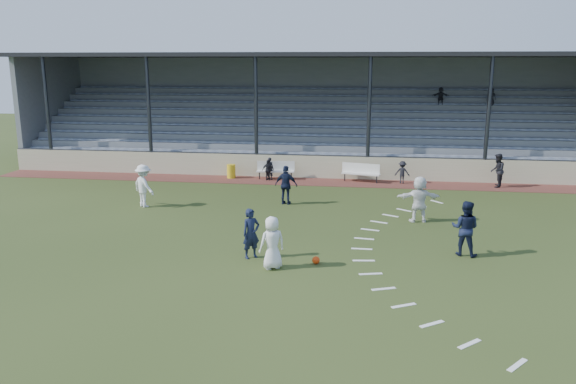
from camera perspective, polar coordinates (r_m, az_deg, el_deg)
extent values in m
plane|color=#2F3E19|center=(19.28, -1.02, -5.44)|extent=(90.00, 90.00, 0.00)
cube|color=#5B2B24|center=(29.34, 2.15, 1.05)|extent=(34.00, 2.00, 0.02)
cube|color=beige|center=(30.25, 2.36, 2.56)|extent=(34.00, 0.18, 1.20)
cube|color=silver|center=(29.80, -1.30, 2.11)|extent=(2.03, 0.56, 0.06)
cube|color=silver|center=(29.97, -1.23, 2.66)|extent=(2.00, 0.22, 0.54)
cylinder|color=#2A2C32|center=(29.93, -2.92, 1.70)|extent=(0.06, 0.06, 0.40)
cylinder|color=#2A2C32|center=(29.79, 0.34, 1.66)|extent=(0.06, 0.06, 0.40)
cube|color=silver|center=(29.36, 7.39, 1.84)|extent=(2.04, 0.84, 0.06)
cube|color=silver|center=(29.53, 7.41, 2.39)|extent=(1.96, 0.51, 0.54)
cylinder|color=#2A2C32|center=(29.61, 5.78, 1.52)|extent=(0.06, 0.06, 0.40)
cylinder|color=#2A2C32|center=(29.22, 9.00, 1.27)|extent=(0.06, 0.06, 0.40)
cylinder|color=gold|center=(30.32, -5.79, 2.11)|extent=(0.46, 0.46, 0.73)
sphere|color=red|center=(17.56, 2.86, -6.93)|extent=(0.24, 0.24, 0.24)
imported|color=white|center=(16.97, -1.62, -5.17)|extent=(0.95, 0.85, 1.62)
imported|color=#121932|center=(17.89, -3.77, -4.23)|extent=(0.70, 0.67, 1.62)
imported|color=#121932|center=(18.96, 17.55, -3.53)|extent=(1.05, 0.93, 1.81)
imported|color=white|center=(24.91, -14.44, 0.61)|extent=(1.37, 1.23, 1.84)
imported|color=#121932|center=(24.56, -0.19, 0.71)|extent=(1.06, 0.57, 1.72)
imported|color=white|center=(22.44, 13.18, -0.70)|extent=(1.74, 0.75, 1.82)
imported|color=black|center=(29.75, 20.50, 2.06)|extent=(0.85, 0.97, 1.68)
imported|color=black|center=(29.73, -1.87, 2.41)|extent=(0.49, 0.37, 1.19)
imported|color=black|center=(29.57, -2.03, 2.24)|extent=(0.64, 0.27, 1.08)
imported|color=black|center=(29.39, 11.53, 1.98)|extent=(0.79, 0.51, 1.15)
cube|color=gray|center=(30.79, 2.46, 2.74)|extent=(34.00, 0.80, 1.20)
cube|color=gray|center=(30.78, 2.49, 3.97)|extent=(33.00, 0.28, 0.10)
cube|color=gray|center=(31.54, 2.60, 3.36)|extent=(34.00, 0.80, 1.60)
cube|color=gray|center=(31.51, 2.63, 4.91)|extent=(33.00, 0.28, 0.10)
cube|color=gray|center=(32.29, 2.74, 3.95)|extent=(34.00, 0.80, 2.00)
cube|color=gray|center=(32.24, 2.77, 5.82)|extent=(33.00, 0.28, 0.10)
cube|color=gray|center=(33.05, 2.87, 4.51)|extent=(34.00, 0.80, 2.40)
cube|color=gray|center=(32.99, 2.91, 6.68)|extent=(33.00, 0.28, 0.10)
cube|color=gray|center=(33.81, 2.99, 5.04)|extent=(34.00, 0.80, 2.80)
cube|color=gray|center=(33.74, 3.04, 7.50)|extent=(33.00, 0.28, 0.10)
cube|color=gray|center=(34.57, 3.11, 5.55)|extent=(34.00, 0.80, 3.20)
cube|color=gray|center=(34.50, 3.16, 8.29)|extent=(33.00, 0.28, 0.10)
cube|color=gray|center=(35.34, 3.23, 6.04)|extent=(34.00, 0.80, 3.60)
cube|color=gray|center=(35.26, 3.28, 9.05)|extent=(33.00, 0.28, 0.10)
cube|color=gray|center=(36.11, 3.34, 6.51)|extent=(34.00, 0.80, 4.00)
cube|color=gray|center=(36.03, 3.39, 9.77)|extent=(33.00, 0.28, 0.10)
cube|color=gray|center=(36.88, 3.44, 6.96)|extent=(34.00, 0.80, 4.40)
cube|color=gray|center=(36.81, 3.50, 10.46)|extent=(33.00, 0.28, 0.10)
cube|color=gray|center=(37.38, 3.54, 8.58)|extent=(34.00, 0.40, 6.40)
cube|color=gray|center=(39.02, -22.68, 7.80)|extent=(0.30, 7.80, 6.40)
cube|color=black|center=(33.38, 3.08, 13.72)|extent=(34.60, 9.00, 0.22)
cylinder|color=#2A2C32|center=(34.78, -23.22, 7.30)|extent=(0.20, 0.20, 6.50)
cylinder|color=#2A2C32|center=(32.11, -13.92, 7.58)|extent=(0.20, 0.20, 6.50)
cylinder|color=#2A2C32|center=(30.41, -3.26, 7.65)|extent=(0.20, 0.20, 6.50)
cylinder|color=#2A2C32|center=(29.85, 8.21, 7.43)|extent=(0.20, 0.20, 6.50)
cylinder|color=#2A2C32|center=(30.47, 19.65, 6.92)|extent=(0.20, 0.20, 6.50)
cylinder|color=#2A2C32|center=(30.14, 2.37, 3.77)|extent=(34.00, 0.05, 0.05)
imported|color=black|center=(35.82, 19.98, 9.08)|extent=(0.58, 0.49, 1.00)
imported|color=black|center=(35.33, 15.25, 9.40)|extent=(0.97, 0.31, 1.05)
cube|color=white|center=(26.01, 14.88, -0.97)|extent=(0.54, 0.61, 0.01)
cube|color=white|center=(25.16, 13.22, -1.34)|extent=(0.59, 0.56, 0.01)
cube|color=white|center=(24.25, 11.71, -1.81)|extent=(0.64, 0.51, 0.01)
cube|color=white|center=(23.28, 10.36, -2.37)|extent=(0.67, 0.44, 0.01)
cube|color=white|center=(22.27, 9.23, -3.04)|extent=(0.70, 0.37, 0.01)
cube|color=white|center=(21.22, 8.34, -3.82)|extent=(0.71, 0.29, 0.01)
cube|color=white|center=(20.15, 7.75, -4.72)|extent=(0.71, 0.21, 0.01)
cube|color=white|center=(19.07, 7.51, -5.75)|extent=(0.70, 0.12, 0.01)
cube|color=white|center=(17.99, 7.70, -6.92)|extent=(0.71, 0.21, 0.01)
cube|color=white|center=(16.95, 8.40, -8.23)|extent=(0.71, 0.29, 0.01)
cube|color=white|center=(15.95, 9.69, -9.68)|extent=(0.70, 0.37, 0.01)
cube|color=white|center=(15.03, 11.67, -11.23)|extent=(0.67, 0.44, 0.01)
cube|color=white|center=(14.22, 14.41, -12.86)|extent=(0.64, 0.51, 0.01)
cube|color=white|center=(13.55, 17.96, -14.47)|extent=(0.59, 0.56, 0.01)
cube|color=white|center=(13.05, 22.27, -15.95)|extent=(0.54, 0.61, 0.01)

